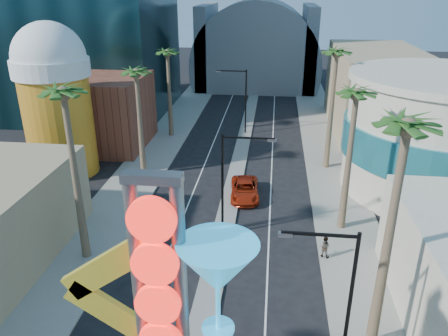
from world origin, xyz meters
TOP-DOWN VIEW (x-y plane):
  - sidewalk_west at (-9.50, 35.00)m, footprint 5.00×100.00m
  - sidewalk_east at (9.50, 35.00)m, footprint 5.00×100.00m
  - median at (0.00, 38.00)m, footprint 1.60×84.00m
  - brick_filler_west at (-16.00, 38.00)m, footprint 10.00×10.00m
  - filler_east at (16.00, 48.00)m, footprint 10.00×20.00m
  - beer_mug at (-17.00, 30.00)m, footprint 7.00×7.00m
  - turquoise_building at (18.00, 30.00)m, footprint 16.60×16.60m
  - canopy at (0.00, 72.00)m, footprint 22.00×16.00m
  - neon_sign at (0.82, 2.96)m, footprint 6.53×2.60m
  - streetlight_0 at (0.55, 20.00)m, footprint 3.79×0.25m
  - streetlight_1 at (-0.55, 44.00)m, footprint 3.79×0.25m
  - streetlight_2 at (6.72, 8.00)m, footprint 3.45×0.25m
  - palm_1 at (-9.00, 16.00)m, footprint 2.40×2.40m
  - palm_2 at (-9.00, 30.00)m, footprint 2.40×2.40m
  - palm_3 at (-9.00, 42.00)m, footprint 2.40×2.40m
  - palm_5 at (9.00, 10.00)m, footprint 2.40×2.40m
  - palm_6 at (9.00, 22.00)m, footprint 2.40×2.40m
  - palm_7 at (9.00, 34.00)m, footprint 2.40×2.40m
  - red_pickup at (1.20, 26.45)m, footprint 2.83×5.42m
  - pedestrian_b at (7.30, 17.77)m, footprint 0.91×0.81m

SIDE VIEW (x-z plane):
  - sidewalk_west at x=-9.50m, z-range 0.00..0.15m
  - sidewalk_east at x=9.50m, z-range 0.00..0.15m
  - median at x=0.00m, z-range 0.00..0.15m
  - red_pickup at x=1.20m, z-range 0.00..1.46m
  - pedestrian_b at x=7.30m, z-range 0.15..1.70m
  - brick_filler_west at x=-16.00m, z-range 0.00..8.00m
  - canopy at x=0.00m, z-range -6.69..15.31m
  - streetlight_2 at x=6.72m, z-range 0.83..8.83m
  - streetlight_0 at x=0.55m, z-range 0.88..8.88m
  - streetlight_1 at x=-0.55m, z-range 0.88..8.88m
  - filler_east at x=16.00m, z-range 0.00..10.00m
  - turquoise_building at x=18.00m, z-range -0.05..10.55m
  - neon_sign at x=0.82m, z-range 1.03..13.58m
  - beer_mug at x=-17.00m, z-range 0.59..15.09m
  - palm_2 at x=-9.00m, z-range 3.88..15.08m
  - palm_3 at x=-9.00m, z-range 3.88..15.08m
  - palm_6 at x=9.00m, z-range 4.08..15.78m
  - palm_1 at x=-9.00m, z-range 4.47..17.17m
  - palm_7 at x=9.00m, z-range 4.47..17.17m
  - palm_5 at x=9.00m, z-range 4.67..17.87m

